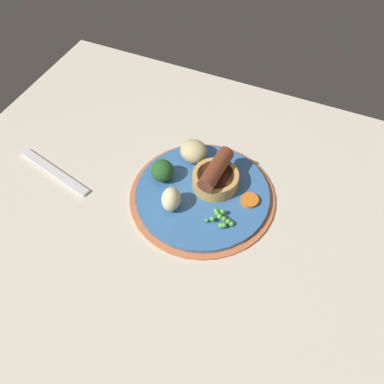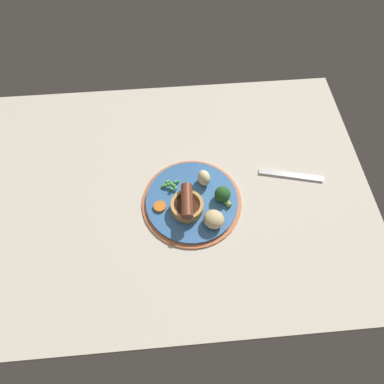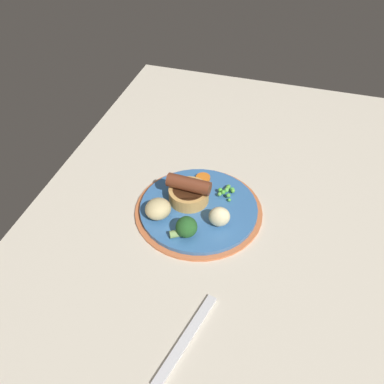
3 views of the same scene
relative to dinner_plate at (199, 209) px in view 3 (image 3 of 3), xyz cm
name	(u,v)px [view 3 (image 3 of 3)]	position (x,y,z in cm)	size (l,w,h in cm)	color
dining_table	(225,204)	(5.23, -4.67, -2.07)	(110.00, 80.00, 3.00)	beige
dinner_plate	(199,209)	(0.00, 0.00, 0.00)	(26.92, 26.92, 1.40)	#CC6B3D
sausage_pudding	(189,192)	(1.46, 2.62, 3.14)	(8.51, 9.34, 5.90)	tan
pea_pile	(227,191)	(5.51, -4.64, 1.80)	(4.99, 3.57, 1.85)	green
broccoli_floret_near	(186,227)	(-8.18, 0.25, 2.89)	(4.48, 5.40, 4.26)	#235623
potato_chunk_0	(219,217)	(-3.72, -5.29, 3.07)	(4.28, 3.33, 4.47)	beige
potato_chunk_1	(158,209)	(-4.94, 7.16, 2.84)	(5.11, 5.40, 4.02)	#CCB77F
carrot_slice_3	(203,178)	(8.61, 1.47, 1.23)	(3.23, 3.23, 0.79)	orange
fork	(186,339)	(-28.62, -6.14, -0.27)	(18.00, 1.60, 0.60)	silver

